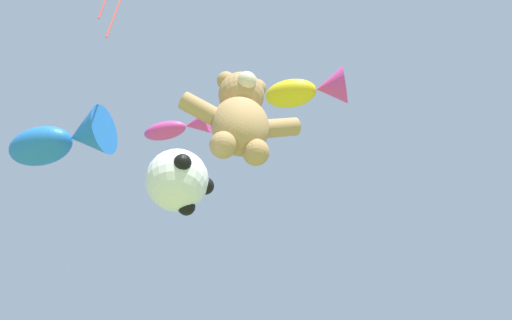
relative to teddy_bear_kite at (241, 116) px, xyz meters
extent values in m
ellipsoid|color=tan|center=(0.00, 0.01, -0.27)|extent=(0.95, 0.81, 1.16)
sphere|color=tan|center=(0.00, 0.01, 0.59)|extent=(0.80, 0.80, 0.80)
sphere|color=beige|center=(0.00, -0.33, 0.53)|extent=(0.34, 0.34, 0.34)
sphere|color=tan|center=(-0.29, 0.01, 0.90)|extent=(0.33, 0.33, 0.33)
cylinder|color=tan|center=(-0.69, 0.01, -0.07)|extent=(0.69, 0.31, 0.54)
sphere|color=tan|center=(-0.26, 0.01, -0.82)|extent=(0.43, 0.43, 0.43)
sphere|color=tan|center=(0.29, 0.01, 0.90)|extent=(0.33, 0.33, 0.33)
cylinder|color=tan|center=(0.69, 0.01, -0.07)|extent=(0.69, 0.31, 0.54)
sphere|color=tan|center=(0.26, 0.01, -0.82)|extent=(0.43, 0.43, 0.43)
sphere|color=white|center=(-0.89, -0.01, -1.80)|extent=(0.88, 0.88, 0.88)
sphere|color=black|center=(-0.48, -0.01, -1.80)|extent=(0.25, 0.25, 0.25)
sphere|color=black|center=(-0.98, 0.26, -1.51)|extent=(0.25, 0.25, 0.25)
sphere|color=black|center=(-0.89, -0.41, -1.86)|extent=(0.25, 0.25, 0.25)
sphere|color=black|center=(-0.70, 0.13, -2.13)|extent=(0.25, 0.25, 0.25)
ellipsoid|color=yellow|center=(1.35, 1.03, 2.53)|extent=(1.28, 1.08, 0.54)
cone|color=#E53F9E|center=(2.11, 0.63, 2.53)|extent=(0.91, 0.99, 0.80)
sphere|color=black|center=(1.04, 1.19, 2.67)|extent=(0.14, 0.14, 0.14)
ellipsoid|color=#E53F9E|center=(-1.08, 2.19, 1.78)|extent=(1.00, 0.83, 0.34)
cone|color=#E53F9E|center=(-0.48, 1.82, 1.78)|extent=(0.70, 0.70, 0.51)
sphere|color=black|center=(-1.33, 2.35, 1.88)|extent=(0.09, 0.09, 0.09)
ellipsoid|color=blue|center=(-3.55, 3.28, 1.68)|extent=(1.68, 1.53, 0.73)
cone|color=blue|center=(-2.62, 2.65, 1.68)|extent=(1.27, 1.34, 1.08)
sphere|color=black|center=(-3.93, 3.54, 1.87)|extent=(0.19, 0.19, 0.19)
cylinder|color=red|center=(-2.79, 0.31, 3.12)|extent=(0.03, 0.15, 1.29)
cylinder|color=red|center=(-2.52, 0.32, 2.79)|extent=(0.03, 0.04, 1.96)
camera|label=1|loc=(-1.42, -5.65, -7.47)|focal=40.00mm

